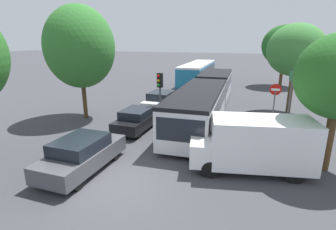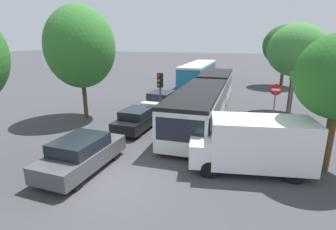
% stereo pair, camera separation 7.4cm
% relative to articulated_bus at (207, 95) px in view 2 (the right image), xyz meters
% --- Properties ---
extents(ground_plane, '(200.00, 200.00, 0.00)m').
position_rel_articulated_bus_xyz_m(ground_plane, '(-1.60, -10.85, -1.45)').
color(ground_plane, '#3D3D42').
extents(articulated_bus, '(2.95, 16.93, 2.51)m').
position_rel_articulated_bus_xyz_m(articulated_bus, '(0.00, 0.00, 0.00)').
color(articulated_bus, silver).
rests_on(articulated_bus, ground).
extents(city_bus_rear, '(2.67, 11.74, 2.52)m').
position_rel_articulated_bus_xyz_m(city_bus_rear, '(-3.49, 13.74, 0.01)').
color(city_bus_rear, teal).
rests_on(city_bus_rear, ground).
extents(queued_car_graphite, '(1.96, 4.34, 1.49)m').
position_rel_articulated_bus_xyz_m(queued_car_graphite, '(-3.54, -10.38, -0.69)').
color(queued_car_graphite, '#47474C').
rests_on(queued_car_graphite, ground).
extents(queued_car_black, '(1.77, 3.92, 1.35)m').
position_rel_articulated_bus_xyz_m(queued_car_black, '(-3.47, -4.87, -0.76)').
color(queued_car_black, black).
rests_on(queued_car_black, ground).
extents(queued_car_white, '(1.93, 4.28, 1.47)m').
position_rel_articulated_bus_xyz_m(queued_car_white, '(-3.61, 0.13, -0.70)').
color(queued_car_white, white).
rests_on(queued_car_white, ground).
extents(white_van, '(5.27, 2.82, 2.31)m').
position_rel_articulated_bus_xyz_m(white_van, '(3.44, -8.15, -0.20)').
color(white_van, white).
rests_on(white_van, ground).
extents(traffic_light, '(0.38, 0.40, 3.40)m').
position_rel_articulated_bus_xyz_m(traffic_light, '(-2.43, -3.56, 1.05)').
color(traffic_light, '#56595E').
rests_on(traffic_light, ground).
extents(no_entry_sign, '(0.70, 0.08, 2.82)m').
position_rel_articulated_bus_xyz_m(no_entry_sign, '(4.51, -1.93, 0.43)').
color(no_entry_sign, '#56595E').
rests_on(no_entry_sign, ground).
extents(direction_sign_post, '(0.23, 1.40, 3.60)m').
position_rel_articulated_bus_xyz_m(direction_sign_post, '(5.53, -0.63, 1.11)').
color(direction_sign_post, '#56595E').
rests_on(direction_sign_post, ground).
extents(tree_left_mid, '(4.64, 4.64, 7.64)m').
position_rel_articulated_bus_xyz_m(tree_left_mid, '(-8.06, -3.59, 3.47)').
color(tree_left_mid, '#51381E').
rests_on(tree_left_mid, ground).
extents(tree_right_mid, '(4.06, 4.06, 6.55)m').
position_rel_articulated_bus_xyz_m(tree_right_mid, '(5.86, 2.28, 3.12)').
color(tree_right_mid, '#51381E').
rests_on(tree_right_mid, ground).
extents(tree_right_far, '(5.08, 5.08, 7.03)m').
position_rel_articulated_bus_xyz_m(tree_right_far, '(6.38, 14.74, 3.15)').
color(tree_right_far, '#51381E').
rests_on(tree_right_far, ground).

